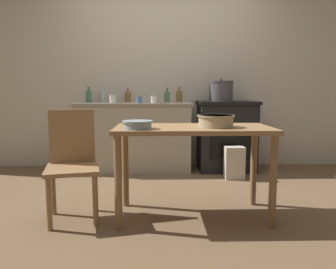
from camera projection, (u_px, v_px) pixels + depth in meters
ground_plane at (169, 203)px, 2.99m from camera, size 14.00×14.00×0.00m
wall_back at (166, 72)px, 4.40m from camera, size 8.00×0.07×2.55m
counter_cabinet at (134, 137)px, 4.20m from camera, size 1.45×0.56×0.87m
stove at (226, 135)px, 4.22m from camera, size 0.74×0.57×0.89m
work_table at (193, 140)px, 2.60m from camera, size 1.23×0.60×0.73m
chair at (72, 161)px, 2.60m from camera, size 0.48×0.48×0.86m
flour_sack at (234, 163)px, 3.80m from camera, size 0.22×0.16×0.38m
stock_pot at (221, 91)px, 4.09m from camera, size 0.31×0.31×0.28m
mixing_bowl_large at (216, 120)px, 2.55m from camera, size 0.29×0.29×0.09m
mixing_bowl_small at (138, 124)px, 2.43m from camera, size 0.23×0.23×0.06m
bottle_far_left at (179, 96)px, 4.26m from camera, size 0.08×0.08×0.20m
bottle_left at (128, 97)px, 4.27m from camera, size 0.08×0.08×0.18m
bottle_mid_left at (167, 97)px, 4.17m from camera, size 0.07×0.07×0.19m
bottle_center_left at (89, 96)px, 4.14m from camera, size 0.07×0.07×0.20m
bottle_center at (103, 97)px, 4.30m from camera, size 0.07×0.07×0.19m
cup_center_right at (154, 99)px, 4.00m from camera, size 0.07×0.07×0.09m
cup_mid_right at (139, 100)px, 3.99m from camera, size 0.07×0.07×0.08m
cup_right at (113, 99)px, 4.00m from camera, size 0.08×0.08×0.10m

